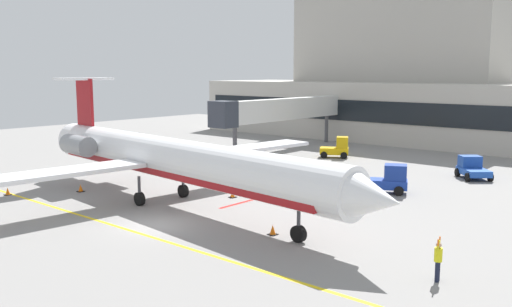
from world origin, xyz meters
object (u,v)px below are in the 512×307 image
object	(u,v)px
pushback_tractor	(472,168)
marshaller	(438,259)
regional_jet	(168,159)
belt_loader	(337,148)
baggage_tug	(385,180)

from	to	relation	value
pushback_tractor	marshaller	world-z (taller)	marshaller
regional_jet	pushback_tractor	world-z (taller)	regional_jet
belt_loader	pushback_tractor	bearing A→B (deg)	-8.04
pushback_tractor	belt_loader	world-z (taller)	belt_loader
regional_jet	baggage_tug	world-z (taller)	regional_jet
regional_jet	marshaller	world-z (taller)	regional_jet
baggage_tug	belt_loader	size ratio (longest dim) A/B	1.29
pushback_tractor	belt_loader	xyz separation A→B (m)	(-14.59, 2.06, 0.12)
regional_jet	belt_loader	xyz separation A→B (m)	(-2.27, 24.44, -2.10)
baggage_tug	regional_jet	bearing A→B (deg)	-127.28
baggage_tug	pushback_tractor	world-z (taller)	baggage_tug
baggage_tug	belt_loader	xyz separation A→B (m)	(-11.77, 11.96, -0.00)
regional_jet	baggage_tug	size ratio (longest dim) A/B	8.36
regional_jet	pushback_tractor	bearing A→B (deg)	61.17
pushback_tractor	marshaller	bearing A→B (deg)	-73.59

